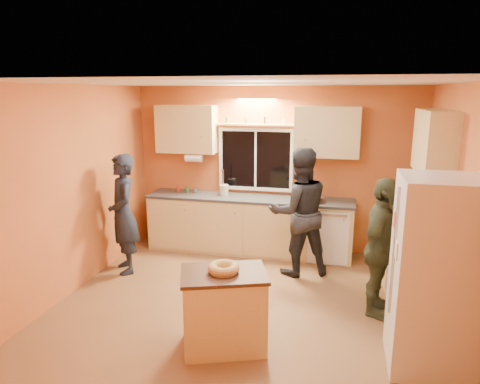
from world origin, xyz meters
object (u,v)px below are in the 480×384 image
(island, at_px, (224,309))
(person_center, at_px, (299,212))
(refrigerator, at_px, (436,276))
(person_right, at_px, (381,248))
(person_left, at_px, (123,214))

(island, xyz_separation_m, person_center, (0.54, 1.99, 0.48))
(refrigerator, bearing_deg, island, -175.72)
(island, bearing_deg, refrigerator, -15.55)
(person_center, xyz_separation_m, person_right, (1.00, -0.94, -0.09))
(island, bearing_deg, person_center, 55.07)
(refrigerator, distance_m, person_right, 0.99)
(person_center, bearing_deg, person_right, 114.26)
(island, height_order, person_left, person_left)
(refrigerator, bearing_deg, person_center, 127.07)
(person_left, height_order, person_center, person_center)
(island, distance_m, person_right, 1.90)
(island, relative_size, person_left, 0.58)
(person_right, bearing_deg, person_center, 66.58)
(person_left, bearing_deg, person_center, 63.93)
(person_left, relative_size, person_center, 0.94)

